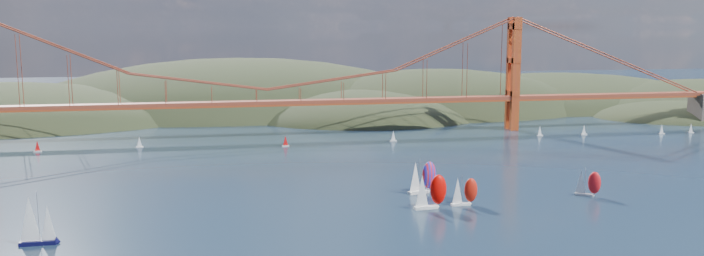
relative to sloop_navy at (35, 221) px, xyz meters
name	(u,v)px	position (x,y,z in m)	size (l,w,h in m)	color
headlands	(330,130)	(109.69, 247.03, -18.08)	(725.00, 225.00, 96.00)	black
bridge	(263,67)	(62.99, 148.74, 26.61)	(552.00, 12.00, 55.00)	brown
sloop_navy	(35,221)	(0.00, 0.00, 0.00)	(8.16, 4.58, 12.74)	black
racer_0	(430,191)	(99.80, 13.24, -0.50)	(9.54, 4.10, 10.85)	white
racer_1	(464,191)	(110.42, 14.87, -1.45)	(7.65, 3.07, 8.84)	white
racer_2	(587,183)	(150.64, 18.09, -1.56)	(7.44, 6.30, 8.59)	silver
racer_rwb	(422,177)	(102.93, 31.07, -0.48)	(9.71, 5.51, 10.88)	white
distant_boat_2	(37,146)	(-30.09, 127.96, -3.22)	(3.00, 2.00, 4.70)	silver
distant_boat_3	(139,142)	(9.47, 130.53, -3.22)	(3.00, 2.00, 4.70)	silver
distant_boat_4	(540,131)	(188.97, 126.59, -3.22)	(3.00, 2.00, 4.70)	silver
distant_boat_5	(584,130)	(210.76, 125.46, -3.22)	(3.00, 2.00, 4.70)	silver
distant_boat_6	(662,129)	(248.25, 120.81, -3.22)	(3.00, 2.00, 4.70)	silver
distant_boat_7	(691,128)	(264.04, 120.98, -3.22)	(3.00, 2.00, 4.70)	silver
distant_boat_8	(393,136)	(118.36, 125.38, -3.22)	(3.00, 2.00, 4.70)	silver
distant_boat_9	(285,141)	(70.07, 121.36, -3.22)	(3.00, 2.00, 4.70)	silver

